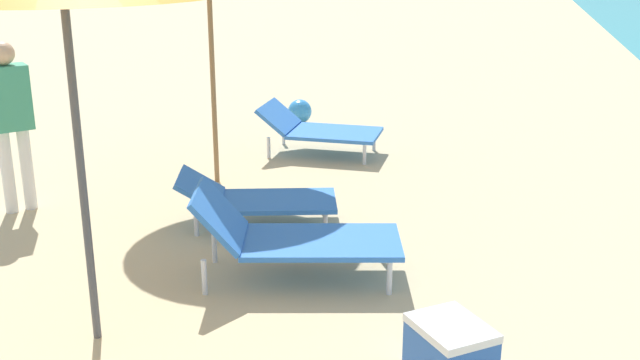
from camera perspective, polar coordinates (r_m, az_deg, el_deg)
lounger_second_shoreside at (r=5.67m, az=-2.13°, el=-4.07°), size 1.60×0.95×0.69m
lounger_farthest_shoreside at (r=8.82m, az=-0.14°, el=3.79°), size 1.37×0.74×0.56m
lounger_farthest_inland at (r=6.73m, az=-4.76°, el=-1.32°), size 1.46×0.91×0.47m
person_walking_near at (r=7.39m, az=-21.86°, el=4.70°), size 0.41×0.41×1.54m
beach_ball at (r=10.29m, az=-1.50°, el=5.07°), size 0.32×0.32×0.32m
cooler_box at (r=4.63m, az=9.57°, el=-12.16°), size 0.58×0.60×0.32m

